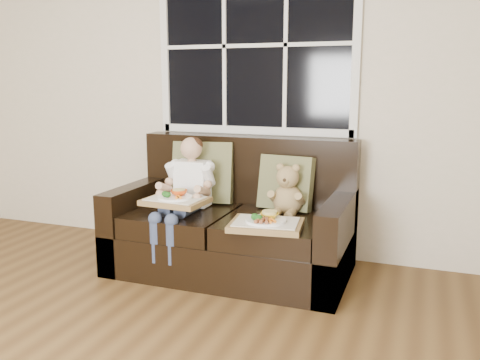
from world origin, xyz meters
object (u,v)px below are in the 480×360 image
at_px(loveseat, 234,228).
at_px(tray_left, 176,199).
at_px(child, 187,186).
at_px(tray_right, 266,223).
at_px(teddy_bear, 287,193).

height_order(loveseat, tray_left, loveseat).
bearing_deg(child, tray_right, -19.91).
xyz_separation_m(loveseat, teddy_bear, (0.40, 0.02, 0.29)).
bearing_deg(child, tray_left, -85.60).
distance_m(child, teddy_bear, 0.74).
xyz_separation_m(child, tray_right, (0.69, -0.25, -0.15)).
xyz_separation_m(loveseat, child, (-0.32, -0.12, 0.32)).
bearing_deg(loveseat, child, -160.22).
bearing_deg(child, loveseat, 19.78).
height_order(child, tray_left, child).
xyz_separation_m(child, teddy_bear, (0.72, 0.14, -0.03)).
xyz_separation_m(tray_left, tray_right, (0.67, -0.04, -0.09)).
height_order(loveseat, child, child).
bearing_deg(teddy_bear, child, -169.45).
relative_size(loveseat, tray_right, 3.39).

